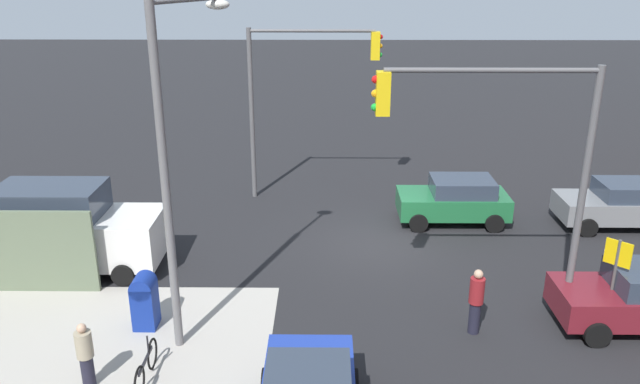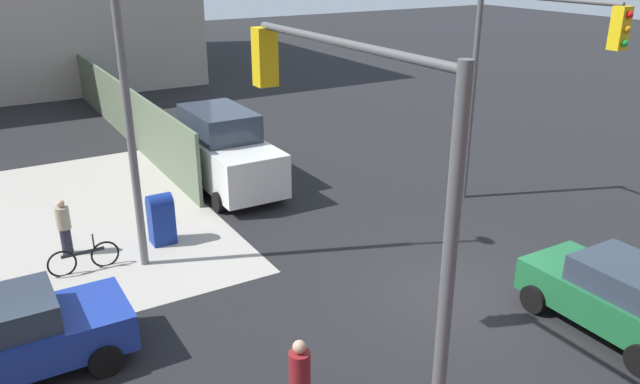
{
  "view_description": "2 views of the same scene",
  "coord_description": "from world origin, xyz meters",
  "px_view_note": "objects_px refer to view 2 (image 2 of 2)",
  "views": [
    {
      "loc": [
        1.68,
        18.64,
        8.59
      ],
      "look_at": [
        1.86,
        1.39,
        2.32
      ],
      "focal_mm": 35.0,
      "sensor_mm": 36.0,
      "label": 1
    },
    {
      "loc": [
        -9.42,
        9.21,
        7.59
      ],
      "look_at": [
        1.92,
        2.49,
        2.44
      ],
      "focal_mm": 35.0,
      "sensor_mm": 36.0,
      "label": 2
    }
  ],
  "objects_px": {
    "mailbox_blue": "(161,217)",
    "bicycle_leaning_on_fence": "(84,258)",
    "traffic_signal_nw_corner": "(357,173)",
    "coupe_blue": "(5,338)",
    "pedestrian_waiting": "(64,227)",
    "pedestrian_walking_north": "(300,383)",
    "street_lamp_corner": "(141,82)",
    "coupe_green": "(619,295)",
    "traffic_signal_se_corner": "(524,65)",
    "van_white_delivery": "(224,151)"
  },
  "relations": [
    {
      "from": "mailbox_blue",
      "to": "pedestrian_walking_north",
      "type": "distance_m",
      "value": 8.2
    },
    {
      "from": "street_lamp_corner",
      "to": "pedestrian_walking_north",
      "type": "bearing_deg",
      "value": -177.86
    },
    {
      "from": "pedestrian_waiting",
      "to": "coupe_blue",
      "type": "bearing_deg",
      "value": 161.24
    },
    {
      "from": "mailbox_blue",
      "to": "traffic_signal_nw_corner",
      "type": "bearing_deg",
      "value": -176.71
    },
    {
      "from": "coupe_green",
      "to": "coupe_blue",
      "type": "distance_m",
      "value": 12.21
    },
    {
      "from": "traffic_signal_nw_corner",
      "to": "van_white_delivery",
      "type": "bearing_deg",
      "value": -12.79
    },
    {
      "from": "coupe_blue",
      "to": "pedestrian_waiting",
      "type": "distance_m",
      "value": 5.15
    },
    {
      "from": "coupe_green",
      "to": "coupe_blue",
      "type": "bearing_deg",
      "value": 66.52
    },
    {
      "from": "van_white_delivery",
      "to": "coupe_blue",
      "type": "bearing_deg",
      "value": 134.72
    },
    {
      "from": "street_lamp_corner",
      "to": "van_white_delivery",
      "type": "distance_m",
      "value": 6.63
    },
    {
      "from": "traffic_signal_se_corner",
      "to": "pedestrian_walking_north",
      "type": "bearing_deg",
      "value": 115.52
    },
    {
      "from": "traffic_signal_se_corner",
      "to": "coupe_green",
      "type": "distance_m",
      "value": 7.13
    },
    {
      "from": "street_lamp_corner",
      "to": "coupe_blue",
      "type": "height_order",
      "value": "street_lamp_corner"
    },
    {
      "from": "street_lamp_corner",
      "to": "coupe_green",
      "type": "relative_size",
      "value": 2.1
    },
    {
      "from": "mailbox_blue",
      "to": "traffic_signal_se_corner",
      "type": "bearing_deg",
      "value": -110.6
    },
    {
      "from": "traffic_signal_nw_corner",
      "to": "coupe_green",
      "type": "distance_m",
      "value": 7.47
    },
    {
      "from": "van_white_delivery",
      "to": "bicycle_leaning_on_fence",
      "type": "bearing_deg",
      "value": 125.04
    },
    {
      "from": "traffic_signal_nw_corner",
      "to": "coupe_green",
      "type": "relative_size",
      "value": 1.71
    },
    {
      "from": "van_white_delivery",
      "to": "pedestrian_walking_north",
      "type": "height_order",
      "value": "van_white_delivery"
    },
    {
      "from": "traffic_signal_se_corner",
      "to": "coupe_green",
      "type": "relative_size",
      "value": 1.71
    },
    {
      "from": "mailbox_blue",
      "to": "bicycle_leaning_on_fence",
      "type": "distance_m",
      "value": 2.32
    },
    {
      "from": "traffic_signal_se_corner",
      "to": "coupe_blue",
      "type": "height_order",
      "value": "traffic_signal_se_corner"
    },
    {
      "from": "van_white_delivery",
      "to": "street_lamp_corner",
      "type": "bearing_deg",
      "value": 139.81
    },
    {
      "from": "mailbox_blue",
      "to": "coupe_green",
      "type": "xyz_separation_m",
      "value": [
        -9.06,
        -6.94,
        0.08
      ]
    },
    {
      "from": "traffic_signal_nw_corner",
      "to": "traffic_signal_se_corner",
      "type": "distance_m",
      "value": 10.36
    },
    {
      "from": "traffic_signal_se_corner",
      "to": "bicycle_leaning_on_fence",
      "type": "relative_size",
      "value": 3.71
    },
    {
      "from": "traffic_signal_nw_corner",
      "to": "coupe_blue",
      "type": "height_order",
      "value": "traffic_signal_nw_corner"
    },
    {
      "from": "coupe_green",
      "to": "pedestrian_walking_north",
      "type": "xyz_separation_m",
      "value": [
        0.86,
        7.14,
        0.06
      ]
    },
    {
      "from": "van_white_delivery",
      "to": "pedestrian_waiting",
      "type": "relative_size",
      "value": 3.49
    },
    {
      "from": "traffic_signal_nw_corner",
      "to": "street_lamp_corner",
      "type": "bearing_deg",
      "value": 7.27
    },
    {
      "from": "bicycle_leaning_on_fence",
      "to": "van_white_delivery",
      "type": "bearing_deg",
      "value": -54.96
    },
    {
      "from": "traffic_signal_se_corner",
      "to": "mailbox_blue",
      "type": "height_order",
      "value": "traffic_signal_se_corner"
    },
    {
      "from": "pedestrian_waiting",
      "to": "pedestrian_walking_north",
      "type": "relative_size",
      "value": 0.9
    },
    {
      "from": "traffic_signal_nw_corner",
      "to": "coupe_blue",
      "type": "distance_m",
      "value": 7.56
    },
    {
      "from": "traffic_signal_nw_corner",
      "to": "bicycle_leaning_on_fence",
      "type": "xyz_separation_m",
      "value": [
        8.11,
        2.7,
        -4.27
      ]
    },
    {
      "from": "van_white_delivery",
      "to": "traffic_signal_se_corner",
      "type": "bearing_deg",
      "value": -137.0
    },
    {
      "from": "pedestrian_waiting",
      "to": "traffic_signal_se_corner",
      "type": "bearing_deg",
      "value": -106.92
    },
    {
      "from": "pedestrian_walking_north",
      "to": "van_white_delivery",
      "type": "bearing_deg",
      "value": 15.05
    },
    {
      "from": "van_white_delivery",
      "to": "pedestrian_waiting",
      "type": "distance_m",
      "value": 6.19
    },
    {
      "from": "street_lamp_corner",
      "to": "pedestrian_walking_north",
      "type": "relative_size",
      "value": 4.63
    },
    {
      "from": "traffic_signal_se_corner",
      "to": "pedestrian_waiting",
      "type": "relative_size",
      "value": 4.2
    },
    {
      "from": "traffic_signal_se_corner",
      "to": "pedestrian_walking_north",
      "type": "distance_m",
      "value": 11.37
    },
    {
      "from": "traffic_signal_nw_corner",
      "to": "pedestrian_waiting",
      "type": "relative_size",
      "value": 4.2
    },
    {
      "from": "pedestrian_waiting",
      "to": "bicycle_leaning_on_fence",
      "type": "bearing_deg",
      "value": -167.99
    },
    {
      "from": "pedestrian_waiting",
      "to": "pedestrian_walking_north",
      "type": "distance_m",
      "value": 9.07
    },
    {
      "from": "traffic_signal_nw_corner",
      "to": "pedestrian_walking_north",
      "type": "bearing_deg",
      "value": 53.98
    },
    {
      "from": "pedestrian_waiting",
      "to": "street_lamp_corner",
      "type": "bearing_deg",
      "value": -129.75
    },
    {
      "from": "traffic_signal_se_corner",
      "to": "mailbox_blue",
      "type": "xyz_separation_m",
      "value": [
        3.57,
        9.5,
        -3.84
      ]
    },
    {
      "from": "coupe_blue",
      "to": "van_white_delivery",
      "type": "distance_m",
      "value": 10.5
    },
    {
      "from": "traffic_signal_nw_corner",
      "to": "bicycle_leaning_on_fence",
      "type": "relative_size",
      "value": 3.71
    }
  ]
}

